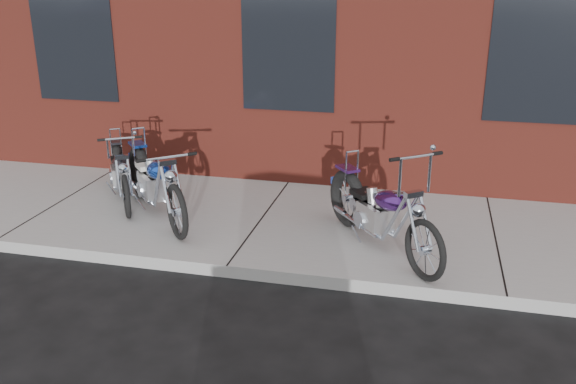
# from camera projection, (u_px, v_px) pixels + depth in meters

# --- Properties ---
(ground) EXTENTS (120.00, 120.00, 0.00)m
(ground) POSITION_uv_depth(u_px,v_px,m) (227.00, 278.00, 6.88)
(ground) COLOR black
(ground) RESTS_ON ground
(sidewalk) EXTENTS (22.00, 3.00, 0.15)m
(sidewalk) POSITION_uv_depth(u_px,v_px,m) (263.00, 222.00, 8.23)
(sidewalk) COLOR #9B9A99
(sidewalk) RESTS_ON ground
(chopper_purple) EXTENTS (1.54, 1.92, 1.32)m
(chopper_purple) POSITION_uv_depth(u_px,v_px,m) (380.00, 214.00, 7.15)
(chopper_purple) COLOR black
(chopper_purple) RESTS_ON sidewalk
(chopper_blue) EXTENTS (1.68, 1.90, 1.05)m
(chopper_blue) POSITION_uv_depth(u_px,v_px,m) (155.00, 184.00, 8.16)
(chopper_blue) COLOR black
(chopper_blue) RESTS_ON sidewalk
(chopper_third) EXTENTS (1.19, 1.80, 1.05)m
(chopper_third) POSITION_uv_depth(u_px,v_px,m) (121.00, 174.00, 8.77)
(chopper_third) COLOR black
(chopper_third) RESTS_ON sidewalk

